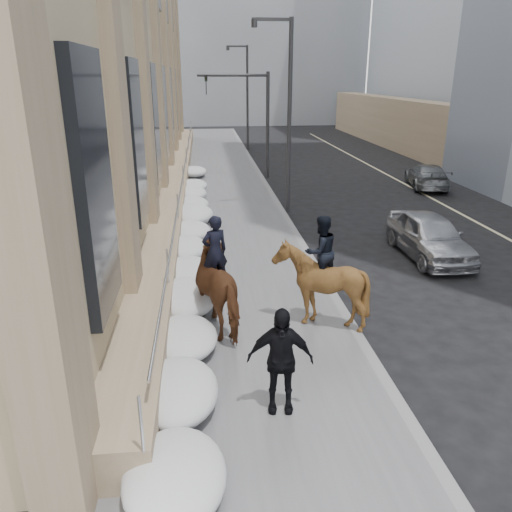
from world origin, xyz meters
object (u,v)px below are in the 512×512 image
at_px(mounted_horse_left, 223,284).
at_px(car_silver, 429,236).
at_px(mounted_horse_right, 320,280).
at_px(car_grey, 427,176).
at_px(pedestrian, 280,360).

distance_m(mounted_horse_left, car_silver, 8.39).
bearing_deg(mounted_horse_right, car_silver, -159.54).
bearing_deg(car_grey, mounted_horse_right, 70.84).
xyz_separation_m(car_silver, car_grey, (4.65, 10.63, -0.10)).
bearing_deg(car_grey, mounted_horse_left, 64.81).
xyz_separation_m(mounted_horse_right, car_grey, (9.46, 15.21, -0.61)).
bearing_deg(car_grey, car_silver, 79.08).
bearing_deg(pedestrian, car_silver, 58.02).
xyz_separation_m(mounted_horse_left, pedestrian, (0.85, -3.29, -0.09)).
relative_size(mounted_horse_left, car_grey, 0.61).
bearing_deg(mounted_horse_left, pedestrian, 81.92).
relative_size(pedestrian, car_grey, 0.45).
relative_size(pedestrian, car_silver, 0.45).
bearing_deg(car_silver, pedestrian, -128.78).
distance_m(mounted_horse_right, pedestrian, 3.47).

